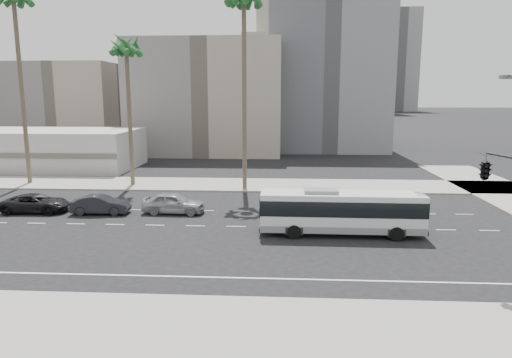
# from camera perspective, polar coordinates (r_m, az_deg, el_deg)

# --- Properties ---
(ground) EXTENTS (700.00, 700.00, 0.00)m
(ground) POSITION_cam_1_polar(r_m,az_deg,el_deg) (33.34, 2.66, -6.03)
(ground) COLOR black
(ground) RESTS_ON ground
(sidewalk_north) EXTENTS (120.00, 7.00, 0.15)m
(sidewalk_north) POSITION_cam_1_polar(r_m,az_deg,el_deg) (48.39, 2.88, -0.77)
(sidewalk_north) COLOR gray
(sidewalk_north) RESTS_ON ground
(sidewalk_south) EXTENTS (120.00, 7.00, 0.15)m
(sidewalk_south) POSITION_cam_1_polar(r_m,az_deg,el_deg) (18.94, 2.09, -19.15)
(sidewalk_south) COLOR gray
(sidewalk_south) RESTS_ON ground
(commercial_low) EXTENTS (22.00, 12.16, 5.00)m
(commercial_low) POSITION_cam_1_polar(r_m,az_deg,el_deg) (65.77, -24.20, 3.42)
(commercial_low) COLOR #B2AFAA
(commercial_low) RESTS_ON ground
(midrise_beige_west) EXTENTS (24.00, 18.00, 18.00)m
(midrise_beige_west) POSITION_cam_1_polar(r_m,az_deg,el_deg) (77.96, -5.87, 10.01)
(midrise_beige_west) COLOR gray
(midrise_beige_west) RESTS_ON ground
(midrise_gray_center) EXTENTS (20.00, 20.00, 26.00)m
(midrise_gray_center) POSITION_cam_1_polar(r_m,az_deg,el_deg) (84.41, 8.74, 12.68)
(midrise_gray_center) COLOR slate
(midrise_gray_center) RESTS_ON ground
(midrise_beige_far) EXTENTS (18.00, 16.00, 15.00)m
(midrise_beige_far) POSITION_cam_1_polar(r_m,az_deg,el_deg) (90.50, -21.99, 8.41)
(midrise_beige_far) COLOR gray
(midrise_beige_far) RESTS_ON ground
(civic_tower) EXTENTS (42.00, 42.00, 129.00)m
(civic_tower) POSITION_cam_1_polar(r_m,az_deg,el_deg) (283.52, 2.93, 16.30)
(civic_tower) COLOR #B6AF99
(civic_tower) RESTS_ON ground
(highrise_right) EXTENTS (26.00, 26.00, 70.00)m
(highrise_right) POSITION_cam_1_polar(r_m,az_deg,el_deg) (267.00, 13.42, 15.59)
(highrise_right) COLOR slate
(highrise_right) RESTS_ON ground
(highrise_far) EXTENTS (22.00, 22.00, 60.00)m
(highrise_far) POSITION_cam_1_polar(r_m,az_deg,el_deg) (300.89, 17.19, 13.83)
(highrise_far) COLOR slate
(highrise_far) RESTS_ON ground
(city_bus) EXTENTS (11.03, 2.70, 3.16)m
(city_bus) POSITION_cam_1_polar(r_m,az_deg,el_deg) (31.73, 10.60, -3.95)
(city_bus) COLOR silver
(city_bus) RESTS_ON ground
(car_a) EXTENTS (2.20, 5.07, 1.70)m
(car_a) POSITION_cam_1_polar(r_m,az_deg,el_deg) (37.61, -10.24, -2.95)
(car_a) COLOR gray
(car_a) RESTS_ON ground
(car_b) EXTENTS (1.88, 4.72, 1.53)m
(car_b) POSITION_cam_1_polar(r_m,az_deg,el_deg) (38.90, -18.83, -3.04)
(car_b) COLOR black
(car_b) RESTS_ON ground
(car_c) EXTENTS (2.69, 5.46, 1.49)m
(car_c) POSITION_cam_1_polar(r_m,az_deg,el_deg) (41.50, -25.76, -2.73)
(car_c) COLOR black
(car_c) RESTS_ON ground
(traffic_signal) EXTENTS (3.16, 4.29, 6.78)m
(traffic_signal) POSITION_cam_1_polar(r_m,az_deg,el_deg) (24.50, 27.19, 0.41)
(traffic_signal) COLOR #262628
(traffic_signal) RESTS_ON ground
(palm_near) EXTENTS (5.89, 5.89, 19.80)m
(palm_near) POSITION_cam_1_polar(r_m,az_deg,el_deg) (46.06, -1.52, 21.04)
(palm_near) COLOR brown
(palm_near) RESTS_ON ground
(palm_mid) EXTENTS (4.95, 4.95, 15.31)m
(palm_mid) POSITION_cam_1_polar(r_m,az_deg,el_deg) (49.44, -15.86, 15.05)
(palm_mid) COLOR brown
(palm_mid) RESTS_ON ground
(palm_far) EXTENTS (6.01, 6.01, 20.63)m
(palm_far) POSITION_cam_1_polar(r_m,az_deg,el_deg) (55.14, -27.98, 18.95)
(palm_far) COLOR brown
(palm_far) RESTS_ON ground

